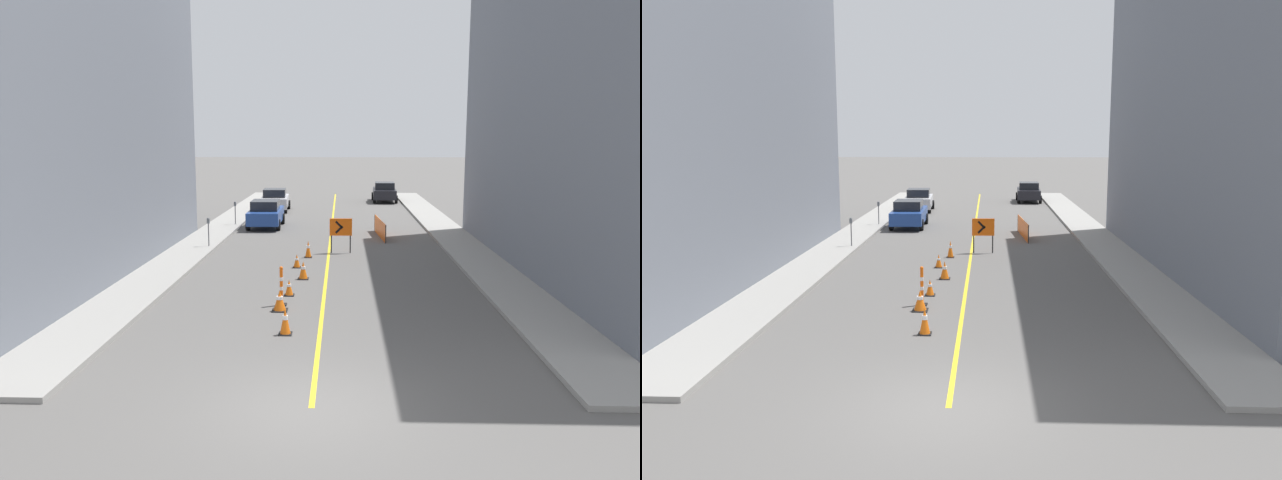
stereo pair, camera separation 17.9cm
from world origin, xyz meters
The scene contains 20 objects.
ground_plane centered at (0.00, 0.00, 0.00)m, with size 300.00×300.00×0.00m, color #565451.
lane_stripe centered at (0.00, 22.88, 0.00)m, with size 0.12×45.76×0.01m.
sidewalk_left centered at (-6.36, 22.88, 0.07)m, with size 2.07×45.76×0.13m.
sidewalk_right centered at (6.36, 22.88, 0.07)m, with size 2.07×45.76×0.13m.
building_facade_left centered at (-10.40, 11.73, 6.65)m, with size 6.00×21.33×13.31m.
building_facade_right centered at (10.40, 13.07, 6.24)m, with size 6.00×21.05×12.49m.
traffic_cone_nearest centered at (-0.92, 4.57, 0.36)m, with size 0.36×0.36×0.73m.
traffic_cone_second centered at (-1.30, 6.86, 0.31)m, with size 0.47×0.47×0.63m.
traffic_cone_third centered at (-1.16, 8.69, 0.27)m, with size 0.33×0.33×0.55m.
traffic_cone_fourth centered at (-0.84, 11.14, 0.33)m, with size 0.40×0.40×0.67m.
traffic_cone_fifth centered at (-1.23, 13.18, 0.27)m, with size 0.33×0.33×0.55m.
traffic_cone_farthest centered at (-0.88, 15.33, 0.37)m, with size 0.33×0.33×0.75m.
delineator_post_front centered at (-1.30, 7.49, 0.54)m, with size 0.32×0.32×1.24m.
arrow_barricade_primary centered at (0.54, 16.45, 1.12)m, with size 1.02×0.10×1.58m.
safety_mesh_fence centered at (2.60, 21.18, 0.46)m, with size 0.37×4.26×0.92m.
parked_car_curb_near centered at (-3.85, 24.48, 0.80)m, with size 1.94×4.33×1.59m.
parked_car_curb_mid centered at (-4.15, 32.44, 0.80)m, with size 1.99×4.38×1.59m.
parked_car_curb_far centered at (4.03, 39.18, 0.80)m, with size 1.95×4.36×1.59m.
parking_meter_near_curb centered at (-5.68, 17.30, 1.09)m, with size 0.12×0.11×1.35m.
parking_meter_far_curb centered at (-5.68, 24.72, 1.09)m, with size 0.12×0.11×1.35m.
Camera 1 is at (0.56, -11.43, 5.23)m, focal length 35.00 mm.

